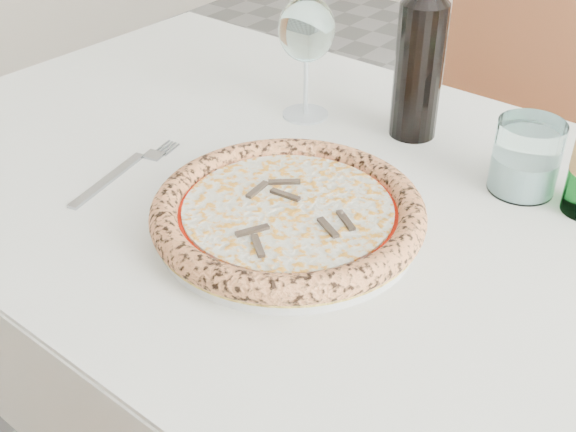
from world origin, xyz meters
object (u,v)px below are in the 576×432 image
object	(u,v)px
dining_table	(332,253)
wine_glass	(307,32)
plate	(288,224)
chair_far	(525,128)
pizza	(288,212)
wine_bottle	(420,57)
tumbler	(525,162)

from	to	relation	value
dining_table	wine_glass	bearing A→B (deg)	134.90
dining_table	plate	size ratio (longest dim) A/B	4.47
plate	dining_table	bearing A→B (deg)	90.00
chair_far	pizza	bearing A→B (deg)	-89.37
plate	wine_bottle	xyz separation A→B (m)	(-0.00, 0.31, 0.11)
dining_table	wine_glass	distance (m)	0.33
dining_table	chair_far	xyz separation A→B (m)	(-0.01, 0.78, -0.13)
tumbler	dining_table	bearing A→B (deg)	-139.87
wine_bottle	wine_glass	bearing A→B (deg)	-164.23
dining_table	plate	bearing A→B (deg)	-90.00
chair_far	dining_table	bearing A→B (deg)	-89.29
wine_glass	tumbler	xyz separation A→B (m)	(0.36, -0.01, -0.09)
dining_table	chair_far	bearing A→B (deg)	90.71
chair_far	wine_glass	size ratio (longest dim) A/B	4.96
wine_glass	wine_bottle	distance (m)	0.17
wine_glass	chair_far	bearing A→B (deg)	75.62
dining_table	wine_glass	size ratio (longest dim) A/B	7.44
pizza	chair_far	bearing A→B (deg)	90.63
pizza	wine_bottle	world-z (taller)	wine_bottle
dining_table	plate	xyz separation A→B (m)	(-0.00, -0.10, 0.10)
wine_glass	plate	bearing A→B (deg)	-58.02
tumbler	wine_glass	bearing A→B (deg)	178.53
dining_table	chair_far	world-z (taller)	chair_far
dining_table	tumbler	xyz separation A→B (m)	(0.19, 0.16, 0.14)
tumbler	wine_bottle	bearing A→B (deg)	163.88
tumbler	plate	bearing A→B (deg)	-126.04
wine_glass	wine_bottle	size ratio (longest dim) A/B	0.67
tumbler	chair_far	bearing A→B (deg)	107.60
pizza	wine_glass	distance (m)	0.33
tumbler	wine_bottle	distance (m)	0.21
plate	pizza	distance (m)	0.02
pizza	wine_glass	world-z (taller)	wine_glass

